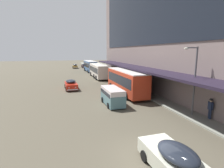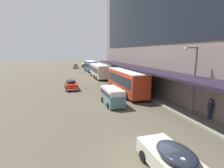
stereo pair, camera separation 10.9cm
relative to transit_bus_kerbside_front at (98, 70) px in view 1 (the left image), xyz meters
name	(u,v)px [view 1 (the left image)]	position (x,y,z in m)	size (l,w,h in m)	color
ground	(151,157)	(-3.86, -32.13, -1.79)	(240.00, 240.00, 0.00)	brown
transit_bus_kerbside_front	(98,70)	(0.00, 0.00, 0.00)	(2.74, 11.08, 3.12)	beige
transit_bus_kerbside_rear	(126,80)	(0.43, -16.84, 0.16)	(2.66, 10.77, 3.42)	red
transit_bus_kerbside_far	(90,66)	(0.24, 12.91, 0.11)	(2.86, 9.55, 3.31)	#3C6092
sedan_second_mid	(71,84)	(-7.11, -11.47, -1.01)	(2.03, 4.54, 1.58)	red
sedan_oncoming_front	(175,160)	(-3.51, -33.80, -1.00)	(2.03, 4.66, 1.58)	beige
sedan_trailing_mid	(84,66)	(0.40, 27.51, -1.02)	(1.95, 4.76, 1.58)	black
sedan_second_near	(75,66)	(-3.22, 26.03, -1.01)	(1.96, 4.99, 1.57)	olive
vw_van	(112,95)	(-3.04, -21.47, -0.69)	(1.96, 4.57, 1.96)	slate
pedestrian_at_kerb	(210,108)	(3.91, -28.66, -0.61)	(0.33, 0.62, 1.86)	#1B243C
street_lamp	(193,76)	(3.03, -27.29, 2.11)	(1.50, 0.28, 6.39)	#4C4C51
fire_hydrant	(141,89)	(2.94, -16.73, -1.30)	(0.20, 0.40, 0.70)	red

